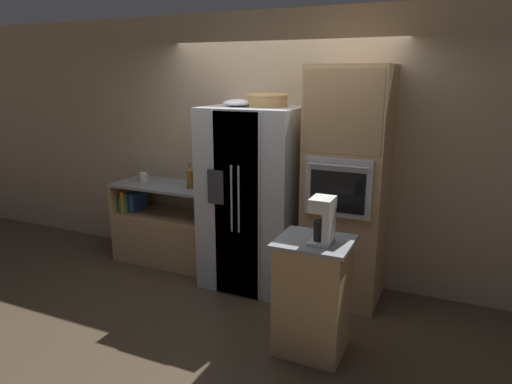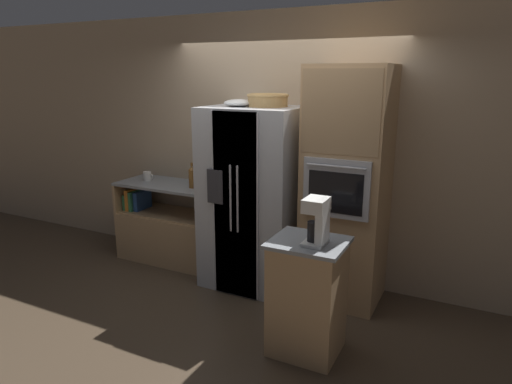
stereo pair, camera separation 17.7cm
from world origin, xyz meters
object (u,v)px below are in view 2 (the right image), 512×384
(wall_oven, at_px, (346,188))
(bottle_tall, at_px, (192,177))
(wicker_basket, at_px, (268,100))
(mug, at_px, (147,176))
(refrigerator, at_px, (254,198))
(fruit_bowl, at_px, (239,103))
(coffee_maker, at_px, (318,219))

(wall_oven, relative_size, bottle_tall, 7.92)
(wicker_basket, height_order, mug, wicker_basket)
(refrigerator, height_order, fruit_bowl, fruit_bowl)
(mug, bearing_deg, wall_oven, -1.22)
(bottle_tall, height_order, coffee_maker, coffee_maker)
(wicker_basket, xyz_separation_m, fruit_bowl, (-0.28, -0.08, -0.03))
(refrigerator, bearing_deg, coffee_maker, -43.81)
(wall_oven, xyz_separation_m, wicker_basket, (-0.82, -0.02, 0.79))
(refrigerator, distance_m, fruit_bowl, 0.98)
(wall_oven, bearing_deg, coffee_maker, -85.28)
(wall_oven, bearing_deg, wicker_basket, -178.67)
(wall_oven, xyz_separation_m, coffee_maker, (0.09, -1.06, 0.01))
(wicker_basket, bearing_deg, bottle_tall, 179.22)
(mug, height_order, coffee_maker, coffee_maker)
(wicker_basket, height_order, coffee_maker, wicker_basket)
(fruit_bowl, bearing_deg, bottle_tall, 171.76)
(wicker_basket, relative_size, fruit_bowl, 1.40)
(refrigerator, distance_m, bottle_tall, 0.82)
(refrigerator, relative_size, wicker_basket, 4.54)
(coffee_maker, bearing_deg, fruit_bowl, 140.98)
(refrigerator, relative_size, fruit_bowl, 6.34)
(wall_oven, distance_m, bottle_tall, 1.75)
(refrigerator, xyz_separation_m, wicker_basket, (0.13, 0.05, 1.00))
(wall_oven, xyz_separation_m, bottle_tall, (-1.75, -0.01, -0.07))
(refrigerator, bearing_deg, wall_oven, 4.23)
(refrigerator, distance_m, wicker_basket, 1.01)
(refrigerator, height_order, wicker_basket, wicker_basket)
(wicker_basket, distance_m, fruit_bowl, 0.29)
(mug, xyz_separation_m, coffee_maker, (2.52, -1.11, 0.15))
(bottle_tall, bearing_deg, fruit_bowl, -8.24)
(mug, bearing_deg, wicker_basket, -2.50)
(wall_oven, height_order, mug, wall_oven)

